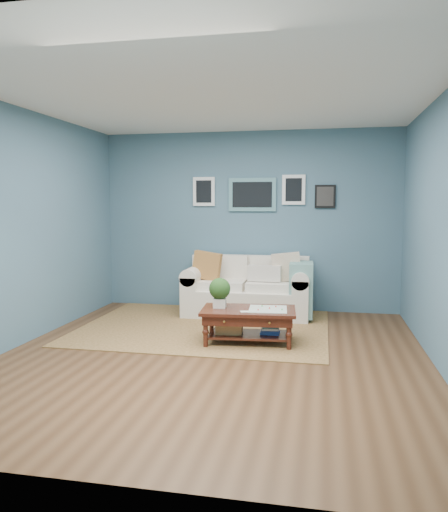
# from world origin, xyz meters

# --- Properties ---
(room_shell) EXTENTS (5.00, 5.02, 2.70)m
(room_shell) POSITION_xyz_m (0.00, 0.06, 1.36)
(room_shell) COLOR brown
(room_shell) RESTS_ON ground
(area_rug) EXTENTS (3.17, 2.53, 0.01)m
(area_rug) POSITION_xyz_m (-0.37, 1.19, 0.01)
(area_rug) COLOR brown
(area_rug) RESTS_ON ground
(loveseat) EXTENTS (1.84, 0.83, 0.94)m
(loveseat) POSITION_xyz_m (0.14, 2.02, 0.38)
(loveseat) COLOR #F3E7CE
(loveseat) RESTS_ON ground
(coffee_table) EXTENTS (1.12, 0.72, 0.75)m
(coffee_table) POSITION_xyz_m (0.24, 0.57, 0.33)
(coffee_table) COLOR black
(coffee_table) RESTS_ON ground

